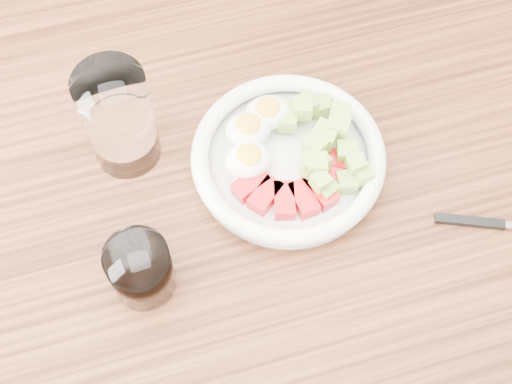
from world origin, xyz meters
TOP-DOWN VIEW (x-y plane):
  - ground at (0.00, 0.00)m, footprint 4.00×4.00m
  - dining_table at (0.00, 0.00)m, footprint 1.50×0.90m
  - bowl at (0.04, 0.05)m, footprint 0.24×0.24m
  - fork at (0.25, -0.09)m, footprint 0.16×0.08m
  - water_glass at (-0.14, 0.12)m, footprint 0.08×0.08m
  - coffee_glass at (-0.16, -0.05)m, footprint 0.07×0.07m

SIDE VIEW (x-z plane):
  - ground at x=0.00m, z-range 0.00..0.00m
  - dining_table at x=0.00m, z-range 0.28..1.05m
  - fork at x=0.25m, z-range 0.77..0.78m
  - bowl at x=0.04m, z-range 0.76..0.82m
  - coffee_glass at x=-0.16m, z-range 0.77..0.85m
  - water_glass at x=-0.14m, z-range 0.77..0.92m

